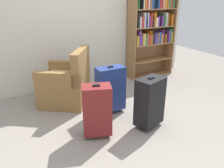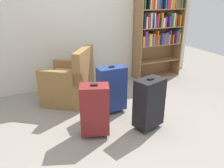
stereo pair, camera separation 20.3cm
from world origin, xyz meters
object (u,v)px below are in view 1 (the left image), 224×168
Objects in this scene: suitcase_navy_blue at (111,89)px; suitcase_black at (150,102)px; bookshelf at (151,28)px; mug at (98,93)px; armchair at (67,84)px; suitcase_dark_red at (97,110)px.

suitcase_navy_blue is 0.65m from suitcase_black.
bookshelf is 2.23m from suitcase_black.
suitcase_navy_blue is at bearing 113.73° from suitcase_black.
suitcase_black is (0.18, -1.24, 0.32)m from mug.
bookshelf is at bearing 35.95° from suitcase_navy_blue.
armchair is 8.13× the size of mug.
suitcase_navy_blue reaches higher than suitcase_black.
suitcase_navy_blue is at bearing 47.12° from suitcase_dark_red.
suitcase_black is at bearing -126.60° from bookshelf.
armchair is at bearing 91.56° from suitcase_dark_red.
suitcase_dark_red is (-0.52, -1.11, 0.32)m from mug.
mug is 0.16× the size of suitcase_navy_blue.
bookshelf is 1.79× the size of armchair.
bookshelf is at bearing 53.40° from suitcase_black.
armchair reaches higher than suitcase_navy_blue.
suitcase_black reaches higher than suitcase_dark_red.
mug is 0.17× the size of suitcase_dark_red.
suitcase_black is 0.71m from suitcase_dark_red.
bookshelf is 2.61m from suitcase_dark_red.
mug is at bearing 82.80° from suitcase_navy_blue.
suitcase_navy_blue is 1.05× the size of suitcase_dark_red.
suitcase_black is (0.73, -1.23, 0.05)m from armchair.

